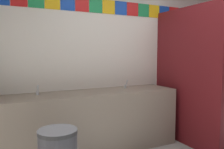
% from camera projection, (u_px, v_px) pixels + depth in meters
% --- Properties ---
extents(wall_back, '(4.33, 0.09, 2.67)m').
position_uv_depth(wall_back, '(125.00, 57.00, 3.86)').
color(wall_back, silver).
rests_on(wall_back, ground_plane).
extents(vanity_counter, '(2.64, 0.62, 0.85)m').
position_uv_depth(vanity_counter, '(88.00, 122.00, 3.28)').
color(vanity_counter, gray).
rests_on(vanity_counter, ground_plane).
extents(faucet_left, '(0.04, 0.10, 0.14)m').
position_uv_depth(faucet_left, '(38.00, 91.00, 3.03)').
color(faucet_left, silver).
rests_on(faucet_left, vanity_counter).
extents(faucet_right, '(0.04, 0.10, 0.14)m').
position_uv_depth(faucet_right, '(126.00, 85.00, 3.61)').
color(faucet_right, silver).
rests_on(faucet_right, vanity_counter).
extents(stall_divider, '(0.92, 1.34, 2.08)m').
position_uv_depth(stall_divider, '(206.00, 78.00, 3.39)').
color(stall_divider, maroon).
rests_on(stall_divider, ground_plane).
extents(toilet, '(0.39, 0.49, 0.74)m').
position_uv_depth(toilet, '(199.00, 117.00, 3.98)').
color(toilet, white).
rests_on(toilet, ground_plane).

